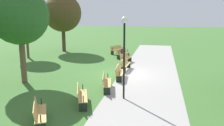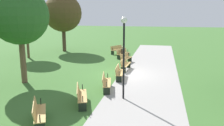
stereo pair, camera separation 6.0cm
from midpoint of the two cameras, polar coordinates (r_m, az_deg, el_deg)
The scene contains 15 objects.
ground_plane at distance 17.42m, azimuth 3.00°, elevation -2.71°, with size 120.00×120.00×0.00m, color #3D6B2D.
path_paving at distance 17.23m, azimuth 8.97°, elevation -3.00°, with size 32.18×4.23×0.01m, color #A39E99.
bench_0 at distance 25.91m, azimuth 1.34°, elevation 3.35°, with size 1.90×1.30×0.89m.
bench_1 at distance 23.48m, azimuth 2.70°, elevation 2.41°, with size 1.95×1.09×0.89m.
bench_2 at distance 21.01m, azimuth 3.44°, elevation 1.23°, with size 1.95×0.85×0.89m.
bench_3 at distance 18.54m, azimuth 3.31°, elevation -0.27°, with size 1.93×0.60×0.89m.
bench_4 at distance 16.11m, azimuth 1.90°, elevation -2.18°, with size 1.93×0.60×0.89m.
bench_5 at distance 13.82m, azimuth -1.39°, elevation -4.65°, with size 1.95×0.85×0.89m.
bench_6 at distance 11.79m, azimuth -7.48°, elevation -7.78°, with size 1.95×1.09×0.89m.
bench_7 at distance 10.24m, azimuth -17.38°, elevation -11.44°, with size 1.90×1.30×0.89m.
person_seated at distance 23.32m, azimuth 2.93°, elevation 2.73°, with size 0.46×0.59×1.20m.
tree_0 at distance 27.82m, azimuth -11.83°, elevation 11.82°, with size 4.28×4.28×6.56m.
tree_2 at distance 24.60m, azimuth -20.26°, elevation 10.61°, with size 3.23×3.23×5.73m.
tree_3 at distance 15.76m, azimuth -21.58°, elevation 10.67°, with size 3.62×3.62×6.12m.
lamp_post at distance 11.89m, azimuth 3.06°, elevation 4.80°, with size 0.32×0.32×4.28m.
Camera 2 is at (16.61, 2.69, 4.50)m, focal length 37.47 mm.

